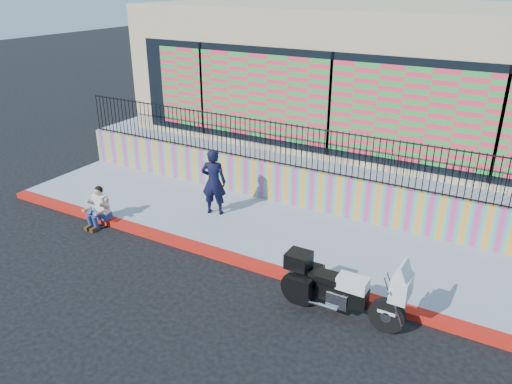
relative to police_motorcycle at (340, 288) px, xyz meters
The scene contains 10 objects.
ground 2.47m from the police_motorcycle, 163.62° to the left, with size 90.00×90.00×0.00m, color black.
red_curb 2.45m from the police_motorcycle, 163.62° to the left, with size 16.00×0.30×0.15m, color #A5200B.
sidewalk 3.31m from the police_motorcycle, 134.61° to the left, with size 16.00×3.00×0.15m, color #8C93A8.
mural_wall 4.54m from the police_motorcycle, 120.29° to the left, with size 16.00×0.20×1.10m, color #D53881.
metal_fence 4.70m from the police_motorcycle, 120.29° to the left, with size 15.80×0.04×1.20m, color black, non-canonical shape.
elevated_platform 9.31m from the police_motorcycle, 104.25° to the left, with size 16.00×10.00×1.25m, color #8C93A8.
storefront_building 9.47m from the police_motorcycle, 104.59° to the left, with size 14.00×8.06×4.00m.
police_motorcycle is the anchor object (origin of this frame).
police_officer 5.06m from the police_motorcycle, 152.25° to the left, with size 0.66×0.43×1.81m, color black.
seated_man 6.84m from the police_motorcycle, behind, with size 0.54×0.71×1.06m.
Camera 1 is at (4.84, -8.33, 6.02)m, focal length 35.00 mm.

